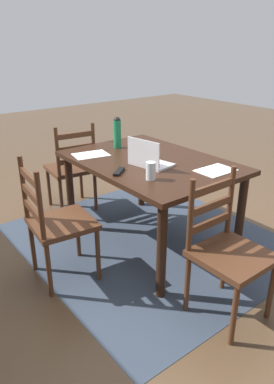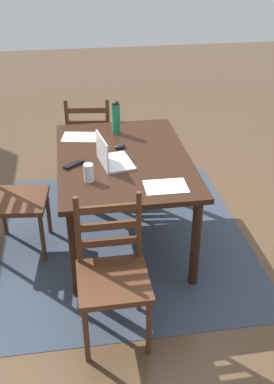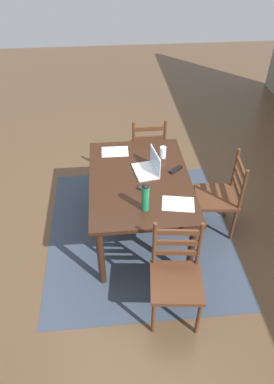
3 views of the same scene
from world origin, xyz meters
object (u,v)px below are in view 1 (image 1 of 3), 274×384
at_px(water_bottle, 118,132).
at_px(tv_remote, 119,172).
at_px(chair_far_head, 57,223).
at_px(drinking_glass, 151,171).
at_px(dining_table, 150,171).
at_px(chair_left_far, 227,252).
at_px(chair_right_far, 72,169).
at_px(computer_mouse, 137,154).
at_px(laptop, 148,159).

distance_m(water_bottle, tv_remote, 0.70).
bearing_deg(chair_far_head, drinking_glass, -121.08).
xyz_separation_m(dining_table, drinking_glass, (-0.35, 0.29, 0.16)).
height_order(drinking_glass, tv_remote, drinking_glass).
relative_size(chair_far_head, drinking_glass, 7.27).
relative_size(chair_left_far, chair_right_far, 1.00).
relative_size(chair_far_head, tv_remote, 5.59).
bearing_deg(computer_mouse, tv_remote, 101.01).
bearing_deg(drinking_glass, water_bottle, -19.56).
relative_size(chair_right_far, water_bottle, 3.29).
bearing_deg(drinking_glass, chair_far_head, 58.92).
height_order(dining_table, computer_mouse, computer_mouse).
distance_m(dining_table, computer_mouse, 0.20).
bearing_deg(chair_left_far, drinking_glass, 7.27).
bearing_deg(tv_remote, dining_table, -113.76).
height_order(chair_left_far, computer_mouse, chair_left_far).
height_order(chair_right_far, laptop, laptop).
xyz_separation_m(chair_right_far, laptop, (-1.13, -0.10, 0.37)).
height_order(laptop, computer_mouse, laptop).
height_order(dining_table, chair_far_head, chair_far_head).
distance_m(drinking_glass, tv_remote, 0.28).
xyz_separation_m(chair_far_head, computer_mouse, (0.16, -0.88, 0.33)).
distance_m(chair_far_head, laptop, 0.86).
relative_size(computer_mouse, tv_remote, 0.59).
bearing_deg(water_bottle, chair_far_head, 117.73).
distance_m(laptop, computer_mouse, 0.29).
bearing_deg(computer_mouse, chair_left_far, 147.23).
bearing_deg(drinking_glass, dining_table, -39.34).
relative_size(chair_far_head, water_bottle, 3.29).
height_order(chair_far_head, water_bottle, water_bottle).
distance_m(dining_table, tv_remote, 0.41).
height_order(chair_far_head, computer_mouse, chair_far_head).
distance_m(chair_left_far, water_bottle, 1.57).
bearing_deg(chair_right_far, chair_far_head, 146.40).
xyz_separation_m(computer_mouse, tv_remote, (-0.26, 0.38, -0.01)).
height_order(drinking_glass, computer_mouse, drinking_glass).
bearing_deg(chair_left_far, tv_remote, 11.30).
bearing_deg(drinking_glass, chair_right_far, -3.35).
relative_size(dining_table, tv_remote, 8.57).
distance_m(chair_right_far, computer_mouse, 0.94).
bearing_deg(chair_far_head, water_bottle, -62.27).
bearing_deg(water_bottle, chair_right_far, 21.19).
xyz_separation_m(chair_left_far, chair_right_far, (2.03, 0.00, 0.00)).
bearing_deg(dining_table, chair_left_far, 168.63).
bearing_deg(chair_far_head, tv_remote, -101.77).
distance_m(water_bottle, computer_mouse, 0.34).
relative_size(dining_table, chair_right_far, 1.53).
relative_size(laptop, tv_remote, 2.07).
xyz_separation_m(dining_table, laptop, (-0.11, 0.11, 0.15)).
bearing_deg(drinking_glass, computer_mouse, -28.77).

